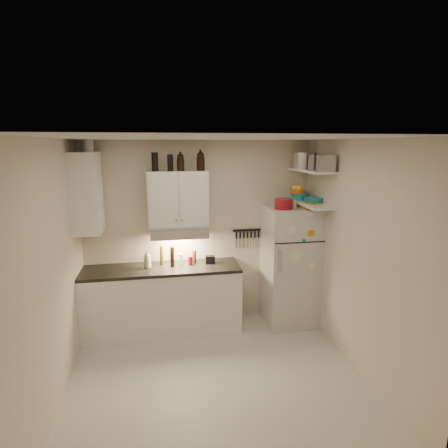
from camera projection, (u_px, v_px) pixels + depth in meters
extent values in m
cube|color=beige|center=(217.00, 378.00, 4.16)|extent=(3.20, 3.00, 0.02)
cube|color=silver|center=(215.00, 137.00, 3.62)|extent=(3.20, 3.00, 0.02)
cube|color=beige|center=(199.00, 233.00, 5.34)|extent=(3.20, 0.02, 2.60)
cube|color=beige|center=(51.00, 276.00, 3.60)|extent=(0.02, 3.00, 2.60)
cube|color=beige|center=(358.00, 258.00, 4.17)|extent=(0.02, 3.00, 2.60)
cube|color=white|center=(163.00, 301.00, 5.12)|extent=(2.10, 0.60, 0.88)
cube|color=black|center=(162.00, 269.00, 5.03)|extent=(2.10, 0.62, 0.04)
cube|color=white|center=(178.00, 199.00, 5.01)|extent=(0.80, 0.33, 0.75)
cube|color=white|center=(87.00, 193.00, 4.66)|extent=(0.33, 0.55, 1.00)
cube|color=silver|center=(179.00, 232.00, 5.04)|extent=(0.76, 0.46, 0.12)
cube|color=silver|center=(290.00, 266.00, 5.32)|extent=(0.70, 0.68, 1.70)
cube|color=white|center=(311.00, 171.00, 4.95)|extent=(0.30, 0.95, 0.03)
cube|color=white|center=(310.00, 204.00, 5.04)|extent=(0.30, 0.95, 0.03)
cube|color=black|center=(247.00, 230.00, 5.44)|extent=(0.42, 0.02, 0.03)
cylinder|color=maroon|center=(284.00, 204.00, 4.96)|extent=(0.27, 0.27, 0.14)
cube|color=#C08B18|center=(312.00, 206.00, 4.96)|extent=(0.27, 0.30, 0.08)
cylinder|color=silver|center=(294.00, 204.00, 5.03)|extent=(0.08, 0.08, 0.11)
cylinder|color=silver|center=(304.00, 160.00, 5.17)|extent=(0.35, 0.35, 0.22)
cube|color=#AAAAAD|center=(318.00, 163.00, 4.83)|extent=(0.20, 0.18, 0.19)
cube|color=#AAAAAD|center=(326.00, 163.00, 4.58)|extent=(0.24, 0.24, 0.20)
cylinder|color=teal|center=(300.00, 196.00, 5.26)|extent=(0.25, 0.25, 0.10)
cylinder|color=#C36112|center=(298.00, 191.00, 5.22)|extent=(0.20, 0.20, 0.06)
cylinder|color=yellow|center=(298.00, 187.00, 5.21)|extent=(0.15, 0.15, 0.05)
cylinder|color=teal|center=(314.00, 200.00, 5.06)|extent=(0.34, 0.34, 0.07)
cylinder|color=black|center=(170.00, 163.00, 4.83)|extent=(0.08, 0.08, 0.22)
cylinder|color=black|center=(155.00, 162.00, 4.82)|extent=(0.11, 0.11, 0.24)
cylinder|color=silver|center=(88.00, 145.00, 4.57)|extent=(0.15, 0.15, 0.16)
imported|color=white|center=(147.00, 258.00, 4.97)|extent=(0.11, 0.12, 0.28)
cylinder|color=brown|center=(194.00, 257.00, 5.19)|extent=(0.06, 0.06, 0.18)
cylinder|color=#4B5816|center=(162.00, 255.00, 5.13)|extent=(0.07, 0.07, 0.26)
cylinder|color=black|center=(172.00, 257.00, 5.04)|extent=(0.06, 0.06, 0.28)
cylinder|color=silver|center=(181.00, 259.00, 5.13)|extent=(0.06, 0.06, 0.16)
cylinder|color=maroon|center=(190.00, 261.00, 5.12)|extent=(0.07, 0.07, 0.12)
cube|color=black|center=(210.00, 260.00, 5.19)|extent=(0.14, 0.10, 0.11)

